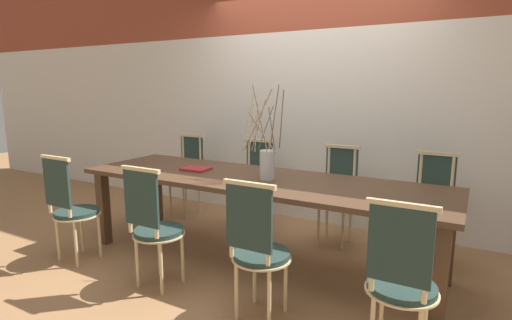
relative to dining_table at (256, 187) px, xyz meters
name	(u,v)px	position (x,y,z in m)	size (l,w,h in m)	color
ground_plane	(256,261)	(0.00, 0.00, -0.67)	(16.00, 16.00, 0.00)	#9E7047
wall_rear	(314,78)	(0.00, 1.29, 0.93)	(12.00, 0.06, 3.20)	silver
dining_table	(256,187)	(0.00, 0.00, 0.00)	(3.18, 0.93, 0.75)	#4C3321
chair_near_leftend	(71,206)	(-1.39, -0.77, -0.17)	(0.39, 0.39, 0.95)	#233833
chair_near_left	(154,224)	(-0.44, -0.77, -0.17)	(0.39, 0.39, 0.95)	#233833
chair_near_center	(258,247)	(0.45, -0.77, -0.17)	(0.39, 0.39, 0.95)	#233833
chair_near_right	(401,278)	(1.32, -0.77, -0.17)	(0.39, 0.39, 0.95)	#233833
chair_far_leftend	(187,173)	(-1.38, 0.77, -0.17)	(0.39, 0.39, 0.95)	#233833
chair_far_left	(255,181)	(-0.45, 0.77, -0.17)	(0.39, 0.39, 0.95)	#233833
chair_far_center	(337,192)	(0.47, 0.77, -0.17)	(0.39, 0.39, 0.95)	#233833
chair_far_right	(433,205)	(1.32, 0.77, -0.17)	(0.39, 0.39, 0.95)	#233833
vase_centerpiece	(267,162)	(0.11, -0.01, 0.23)	(0.36, 0.38, 0.77)	silver
book_stack	(196,169)	(-0.63, 0.00, 0.09)	(0.25, 0.19, 0.02)	maroon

